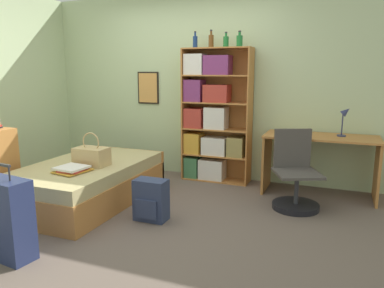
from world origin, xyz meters
TOP-DOWN VIEW (x-y plane):
  - ground_plane at (0.00, 0.00)m, footprint 14.00×14.00m
  - wall_back at (-0.00, 1.61)m, footprint 10.00×0.09m
  - bed at (-0.69, 0.02)m, footprint 1.12×1.85m
  - handbag at (-0.56, -0.05)m, footprint 0.38×0.24m
  - book_stack_on_bed at (-0.58, -0.36)m, footprint 0.35×0.39m
  - suitcase at (-0.50, -1.36)m, footprint 0.61×0.29m
  - bookcase at (0.37, 1.40)m, footprint 0.94×0.32m
  - bottle_green at (0.15, 1.38)m, footprint 0.06×0.06m
  - bottle_brown at (0.36, 1.41)m, footprint 0.07×0.07m
  - bottle_clear at (0.58, 1.36)m, footprint 0.07×0.07m
  - bottle_blue at (0.76, 1.37)m, footprint 0.08×0.08m
  - desk at (1.84, 1.26)m, footprint 1.34×0.59m
  - desk_lamp at (2.09, 1.31)m, footprint 0.15×0.10m
  - desk_chair at (1.62, 0.71)m, footprint 0.62×0.62m
  - backpack at (0.28, -0.22)m, footprint 0.34×0.23m

SIDE VIEW (x-z plane):
  - ground_plane at x=0.00m, z-range 0.00..0.00m
  - backpack at x=0.28m, z-range 0.00..0.43m
  - bed at x=-0.69m, z-range 0.00..0.46m
  - desk_chair at x=1.62m, z-range -0.17..0.70m
  - suitcase at x=-0.50m, z-range -0.06..0.74m
  - book_stack_on_bed at x=-0.58m, z-range 0.46..0.52m
  - desk at x=1.84m, z-range 0.16..0.90m
  - handbag at x=-0.56m, z-range 0.38..0.76m
  - bookcase at x=0.37m, z-range -0.04..1.78m
  - desk_lamp at x=2.09m, z-range 0.80..1.18m
  - wall_back at x=0.00m, z-range 0.00..2.60m
  - bottle_clear at x=0.58m, z-range 1.80..1.99m
  - bottle_blue at x=0.76m, z-range 1.80..2.00m
  - bottle_green at x=0.15m, z-range 1.80..2.02m
  - bottle_brown at x=0.36m, z-range 1.80..2.03m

